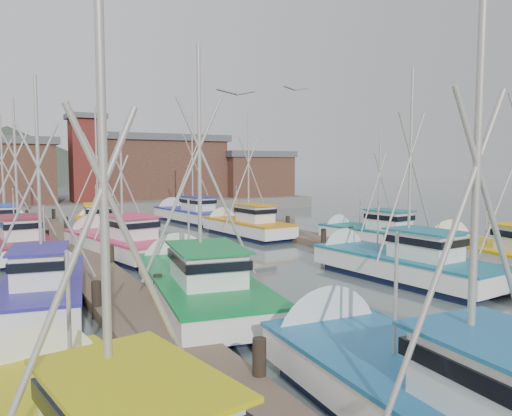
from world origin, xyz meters
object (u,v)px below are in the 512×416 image
lookout_tower (87,157)px  boat_4 (196,283)px  boat_12 (98,225)px  boat_0 (433,399)px  boat_8 (117,243)px

lookout_tower → boat_4: size_ratio=0.82×
boat_12 → boat_0: bearing=-82.7°
lookout_tower → boat_8: 24.70m
boat_0 → boat_8: size_ratio=1.01×
boat_8 → boat_0: bearing=-99.7°
boat_0 → boat_4: boat_4 is taller
lookout_tower → boat_4: (-2.55, -34.74, -4.87)m
boat_8 → boat_12: 8.45m
boat_12 → boat_8: bearing=-87.3°
lookout_tower → boat_12: 16.51m
boat_0 → boat_12: bearing=94.1°
boat_0 → boat_8: bearing=95.9°
boat_0 → boat_4: (-0.48, 10.20, 0.00)m
boat_4 → boat_12: bearing=98.1°
boat_0 → lookout_tower: bearing=91.3°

